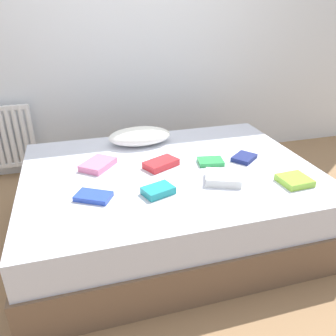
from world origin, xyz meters
TOP-DOWN VIEW (x-y plane):
  - ground_plane at (0.00, 0.00)m, footprint 8.00×8.00m
  - back_wall at (0.00, 1.35)m, footprint 6.00×0.10m
  - bed at (0.00, 0.00)m, footprint 2.00×1.50m
  - radiator at (-1.20, 1.20)m, footprint 0.46×0.04m
  - pillow at (-0.10, 0.51)m, footprint 0.50×0.30m
  - textbook_green at (0.30, 0.00)m, footprint 0.19×0.16m
  - textbook_pink at (-0.47, 0.16)m, footprint 0.28×0.29m
  - textbook_navy at (0.56, -0.01)m, footprint 0.22×0.21m
  - textbook_teal at (-0.16, -0.31)m, footprint 0.21×0.17m
  - textbook_blue at (-0.54, -0.26)m, footprint 0.24×0.21m
  - textbook_white at (0.27, -0.27)m, footprint 0.27×0.25m
  - textbook_lime at (0.69, -0.42)m, footprint 0.19×0.18m
  - textbook_red at (-0.05, 0.04)m, footprint 0.27×0.22m

SIDE VIEW (x-z plane):
  - ground_plane at x=0.00m, z-range 0.00..0.00m
  - bed at x=0.00m, z-range 0.00..0.50m
  - radiator at x=-1.20m, z-range 0.12..0.71m
  - textbook_green at x=0.30m, z-range 0.50..0.53m
  - textbook_blue at x=-0.54m, z-range 0.50..0.53m
  - textbook_navy at x=0.56m, z-range 0.50..0.53m
  - textbook_lime at x=0.69m, z-range 0.50..0.54m
  - textbook_pink at x=-0.47m, z-range 0.50..0.54m
  - textbook_teal at x=-0.16m, z-range 0.50..0.54m
  - textbook_red at x=-0.05m, z-range 0.50..0.55m
  - textbook_white at x=0.27m, z-range 0.50..0.55m
  - pillow at x=-0.10m, z-range 0.50..0.63m
  - back_wall at x=0.00m, z-range 0.00..2.80m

